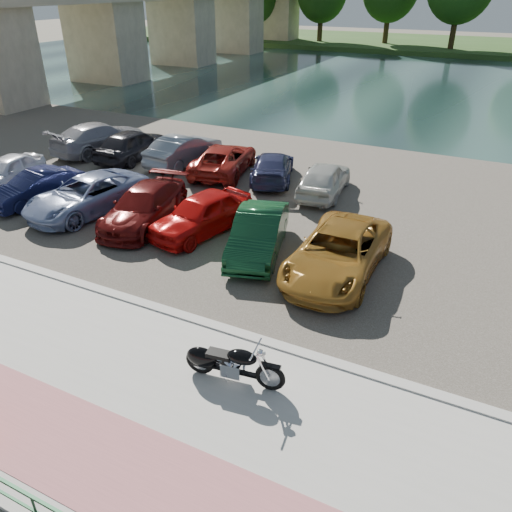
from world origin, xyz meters
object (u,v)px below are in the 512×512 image
at_px(car_0, 6,172).
at_px(car_2, 87,195).
at_px(car_1, 37,187).
at_px(motorcycle, 225,362).

bearing_deg(car_0, car_2, -16.03).
relative_size(car_0, car_2, 0.77).
relative_size(car_1, car_2, 0.77).
xyz_separation_m(motorcycle, car_2, (-9.41, 5.85, 0.17)).
distance_m(car_0, car_2, 5.17).
distance_m(motorcycle, car_1, 13.20).
bearing_deg(car_2, car_0, -176.45).
distance_m(car_0, car_1, 2.73).
xyz_separation_m(motorcycle, car_1, (-11.92, 5.67, 0.11)).
bearing_deg(motorcycle, car_1, 146.76).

